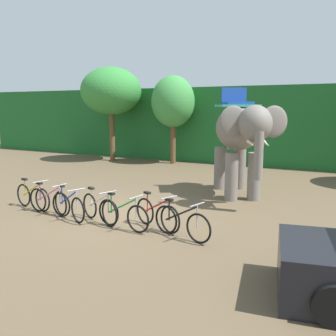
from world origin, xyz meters
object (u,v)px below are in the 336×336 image
object	(u,v)px
tree_center_right	(173,102)
elephant	(240,133)
bike_yellow	(33,196)
bike_green	(123,214)
bike_pink	(49,201)
bike_black	(182,222)
bike_red	(157,214)
bike_blue	(69,205)
tree_center	(111,91)
bike_white	(99,208)

from	to	relation	value
tree_center_right	elephant	bearing A→B (deg)	-47.15
bike_yellow	bike_green	world-z (taller)	same
bike_pink	bike_black	size ratio (longest dim) A/B	1.03
bike_red	bike_black	world-z (taller)	same
elephant	bike_pink	size ratio (longest dim) A/B	2.37
tree_center_right	bike_pink	world-z (taller)	tree_center_right
elephant	bike_red	bearing A→B (deg)	-100.87
bike_blue	tree_center	bearing A→B (deg)	119.38
bike_green	bike_white	bearing A→B (deg)	167.65
bike_pink	bike_black	bearing A→B (deg)	-1.05
bike_blue	elephant	bearing A→B (deg)	54.17
tree_center_right	bike_blue	bearing A→B (deg)	-79.33
bike_red	bike_pink	bearing A→B (deg)	-175.37
tree_center_right	bike_pink	size ratio (longest dim) A/B	2.80
tree_center	bike_red	xyz separation A→B (m)	(8.20, -9.59, -3.58)
elephant	bike_yellow	world-z (taller)	elephant
tree_center	bike_yellow	distance (m)	11.02
bike_yellow	tree_center_right	bearing A→B (deg)	91.60
bike_blue	bike_white	bearing A→B (deg)	8.81
bike_green	bike_pink	bearing A→B (deg)	176.75
tree_center	tree_center_right	xyz separation A→B (m)	(3.62, 0.62, -0.61)
tree_center	tree_center_right	world-z (taller)	tree_center
bike_pink	bike_blue	world-z (taller)	same
bike_black	elephant	bearing A→B (deg)	90.21
bike_pink	bike_red	size ratio (longest dim) A/B	1.06
bike_pink	bike_yellow	bearing A→B (deg)	166.96
elephant	bike_white	bearing A→B (deg)	-118.47
bike_blue	bike_pink	bearing A→B (deg)	173.14
tree_center	tree_center_right	distance (m)	3.72
bike_yellow	bike_pink	world-z (taller)	same
elephant	bike_white	xyz separation A→B (m)	(-2.49, -4.60, -1.82)
tree_center	bike_blue	distance (m)	11.99
bike_yellow	bike_green	size ratio (longest dim) A/B	1.00
tree_center	bike_white	xyz separation A→B (m)	(6.54, -9.82, -3.58)
tree_center	elephant	xyz separation A→B (m)	(9.04, -5.22, -1.77)
bike_pink	bike_blue	size ratio (longest dim) A/B	1.06
bike_white	bike_green	bearing A→B (deg)	-12.35
bike_red	bike_yellow	bearing A→B (deg)	-179.01
tree_center	bike_red	size ratio (longest dim) A/B	3.31
bike_green	bike_red	bearing A→B (deg)	29.22
bike_red	bike_white	bearing A→B (deg)	-172.01
tree_center	bike_pink	xyz separation A→B (m)	(4.78, -9.87, -3.58)
bike_pink	bike_blue	bearing A→B (deg)	-6.86
tree_center_right	bike_red	distance (m)	11.58
bike_pink	tree_center	bearing A→B (deg)	115.84
tree_center	bike_green	size ratio (longest dim) A/B	3.14
tree_center	bike_black	bearing A→B (deg)	-47.69
bike_white	bike_red	xyz separation A→B (m)	(1.66, 0.23, 0.00)
elephant	bike_red	xyz separation A→B (m)	(-0.84, -4.37, -1.82)
bike_white	bike_green	size ratio (longest dim) A/B	0.95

